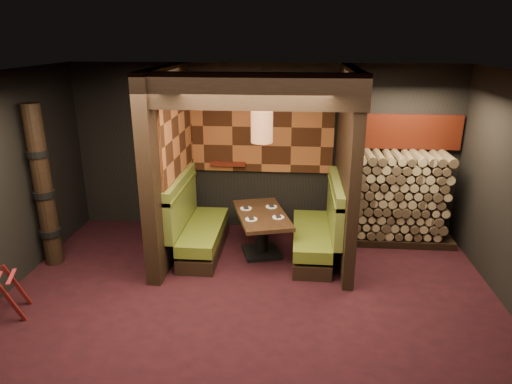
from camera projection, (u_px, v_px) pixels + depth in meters
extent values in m
cube|color=black|center=(247.00, 314.00, 5.65)|extent=(6.50, 5.50, 0.02)
cube|color=black|center=(245.00, 77.00, 4.71)|extent=(6.50, 5.50, 0.02)
cube|color=black|center=(263.00, 149.00, 7.78)|extent=(6.50, 0.02, 2.85)
cube|color=black|center=(194.00, 379.00, 2.58)|extent=(6.50, 0.02, 2.85)
cube|color=black|center=(169.00, 165.00, 6.84)|extent=(0.20, 2.20, 2.85)
cube|color=black|center=(347.00, 168.00, 6.67)|extent=(0.15, 2.10, 2.85)
cube|color=black|center=(250.00, 91.00, 5.45)|extent=(2.85, 0.18, 0.44)
cube|color=#A2542A|center=(262.00, 127.00, 7.60)|extent=(2.40, 0.06, 1.55)
cube|color=#A2542A|center=(178.00, 134.00, 6.86)|extent=(0.04, 1.85, 1.45)
cube|color=#5B1A10|center=(228.00, 164.00, 7.80)|extent=(0.60, 0.12, 0.07)
cube|color=black|center=(204.00, 245.00, 7.23)|extent=(0.55, 1.60, 0.22)
cube|color=#56631B|center=(204.00, 231.00, 7.15)|extent=(0.55, 1.60, 0.18)
cube|color=olive|center=(181.00, 207.00, 7.05)|extent=(0.12, 1.60, 0.78)
cube|color=#56631B|center=(180.00, 185.00, 6.94)|extent=(0.15, 1.60, 0.06)
cube|color=black|center=(311.00, 249.00, 7.10)|extent=(0.55, 1.60, 0.22)
cube|color=#56631B|center=(311.00, 235.00, 7.01)|extent=(0.55, 1.60, 0.18)
cube|color=olive|center=(335.00, 212.00, 6.86)|extent=(0.12, 1.60, 0.78)
cube|color=#56631B|center=(336.00, 190.00, 6.74)|extent=(0.15, 1.60, 0.06)
cube|color=black|center=(262.00, 252.00, 7.19)|extent=(0.68, 0.68, 0.06)
cylinder|color=black|center=(262.00, 235.00, 7.09)|extent=(0.20, 0.20, 0.63)
cube|color=#3A2314|center=(262.00, 215.00, 6.98)|extent=(1.04, 1.45, 0.06)
cylinder|color=white|center=(251.00, 219.00, 6.72)|extent=(0.18, 0.18, 0.01)
cube|color=black|center=(251.00, 218.00, 6.72)|extent=(0.10, 0.13, 0.02)
cylinder|color=white|center=(278.00, 217.00, 6.80)|extent=(0.18, 0.18, 0.01)
cube|color=black|center=(278.00, 216.00, 6.79)|extent=(0.10, 0.13, 0.02)
cylinder|color=white|center=(246.00, 209.00, 7.14)|extent=(0.18, 0.18, 0.01)
cube|color=black|center=(246.00, 208.00, 7.13)|extent=(0.10, 0.13, 0.02)
cylinder|color=white|center=(271.00, 207.00, 7.21)|extent=(0.18, 0.18, 0.01)
cube|color=black|center=(271.00, 206.00, 7.21)|extent=(0.10, 0.13, 0.02)
cylinder|color=brown|center=(262.00, 127.00, 6.49)|extent=(0.31, 0.31, 0.45)
sphere|color=#FFC672|center=(262.00, 127.00, 6.49)|extent=(0.18, 0.18, 0.18)
cylinder|color=black|center=(262.00, 90.00, 6.31)|extent=(0.02, 0.02, 0.59)
cube|color=#470F0D|center=(11.00, 302.00, 5.40)|extent=(0.28, 0.14, 0.63)
cube|color=#470F0D|center=(18.00, 286.00, 5.74)|extent=(0.28, 0.14, 0.63)
cube|color=maroon|center=(11.00, 277.00, 5.49)|extent=(0.18, 0.38, 0.01)
cylinder|color=black|center=(43.00, 187.00, 6.54)|extent=(0.26, 0.26, 2.40)
cylinder|color=black|center=(51.00, 232.00, 6.77)|extent=(0.31, 0.31, 0.09)
cylinder|color=black|center=(44.00, 194.00, 6.57)|extent=(0.31, 0.31, 0.09)
cylinder|color=black|center=(38.00, 153.00, 6.38)|extent=(0.31, 0.31, 0.09)
cube|color=black|center=(397.00, 237.00, 7.65)|extent=(1.73, 0.70, 0.12)
cube|color=brown|center=(401.00, 195.00, 7.41)|extent=(1.73, 0.70, 1.38)
cube|color=maroon|center=(403.00, 132.00, 7.40)|extent=(1.83, 0.10, 0.56)
cube|color=black|center=(351.00, 163.00, 6.91)|extent=(0.08, 0.08, 2.85)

